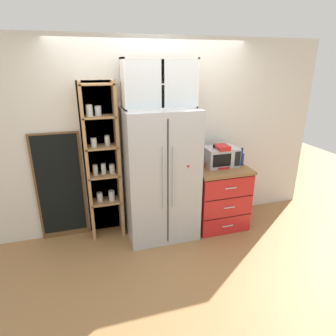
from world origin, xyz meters
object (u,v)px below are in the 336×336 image
at_px(mug_charcoal, 219,163).
at_px(bottle_cobalt, 241,158).
at_px(mug_red, 201,166).
at_px(chalkboard_menu, 60,187).
at_px(refrigerator, 161,175).
at_px(microwave, 221,156).
at_px(coffee_maker, 220,156).
at_px(bottle_clear, 218,158).

distance_m(mug_charcoal, bottle_cobalt, 0.33).
xyz_separation_m(mug_red, chalkboard_menu, (-1.82, 0.30, -0.20)).
bearing_deg(chalkboard_menu, refrigerator, -13.54).
bearing_deg(chalkboard_menu, microwave, -6.72).
bearing_deg(refrigerator, chalkboard_menu, 166.46).
bearing_deg(microwave, coffee_maker, -120.44).
bearing_deg(refrigerator, mug_red, 0.29).
distance_m(bottle_clear, chalkboard_menu, 2.14).
bearing_deg(coffee_maker, bottle_cobalt, -3.19).
bearing_deg(microwave, bottle_cobalt, -11.56).
height_order(microwave, mug_charcoal, microwave).
height_order(refrigerator, microwave, refrigerator).
relative_size(mug_red, bottle_clear, 0.46).
relative_size(microwave, coffee_maker, 1.42).
bearing_deg(refrigerator, microwave, 3.41).
xyz_separation_m(refrigerator, coffee_maker, (0.85, 0.01, 0.18)).
height_order(refrigerator, mug_charcoal, refrigerator).
height_order(mug_charcoal, bottle_cobalt, bottle_cobalt).
bearing_deg(bottle_cobalt, mug_charcoal, 169.02).
bearing_deg(bottle_clear, refrigerator, -174.89).
xyz_separation_m(microwave, bottle_clear, (-0.02, 0.02, -0.02)).
distance_m(mug_red, bottle_cobalt, 0.61).
distance_m(microwave, mug_charcoal, 0.09).
distance_m(coffee_maker, chalkboard_menu, 2.15).
distance_m(coffee_maker, bottle_cobalt, 0.32).
bearing_deg(mug_red, bottle_clear, 14.18).
distance_m(refrigerator, coffee_maker, 0.87).
xyz_separation_m(refrigerator, bottle_cobalt, (1.16, -0.01, 0.13)).
bearing_deg(mug_charcoal, coffee_maker, -92.85).
xyz_separation_m(mug_charcoal, bottle_cobalt, (0.31, -0.06, 0.06)).
distance_m(refrigerator, mug_charcoal, 0.85).
relative_size(refrigerator, microwave, 3.90).
bearing_deg(chalkboard_menu, coffee_maker, -7.92).
bearing_deg(bottle_cobalt, bottle_clear, 165.22).
xyz_separation_m(mug_red, mug_charcoal, (0.29, 0.05, -0.00)).
relative_size(coffee_maker, bottle_cobalt, 1.28).
distance_m(mug_red, bottle_clear, 0.30).
distance_m(bottle_cobalt, bottle_clear, 0.33).
bearing_deg(bottle_clear, microwave, -43.90).
bearing_deg(mug_charcoal, bottle_clear, 95.48).
relative_size(coffee_maker, bottle_clear, 1.27).
height_order(coffee_maker, bottle_clear, coffee_maker).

